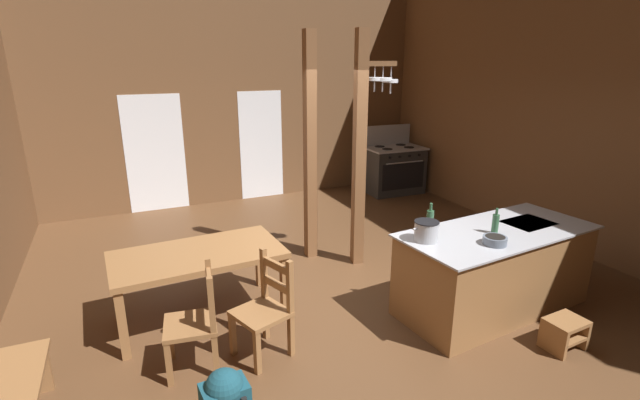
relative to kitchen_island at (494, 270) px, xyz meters
name	(u,v)px	position (x,y,z in m)	size (l,w,h in m)	color
ground_plane	(348,303)	(-1.34, 0.81, -0.50)	(7.86, 9.37, 0.10)	brown
wall_back	(239,76)	(-1.34, 5.16, 1.86)	(7.86, 0.14, 4.62)	brown
wall_right	(595,84)	(2.26, 0.81, 1.86)	(0.14, 9.37, 4.62)	brown
glazed_door_back_left	(155,154)	(-2.93, 5.09, 0.57)	(1.00, 0.01, 2.05)	white
glazed_panel_back_right	(261,145)	(-0.99, 5.09, 0.57)	(0.84, 0.01, 2.05)	white
kitchen_island	(494,270)	(0.00, 0.00, 0.00)	(2.24, 1.15, 0.91)	olive
stove_range	(393,169)	(1.53, 4.31, 0.03)	(1.17, 0.86, 1.32)	#2D2D2D
support_post_with_pot_rack	(362,145)	(-0.75, 1.64, 1.14)	(0.56, 0.25, 2.97)	brown
support_post_center	(310,150)	(-1.25, 2.10, 1.03)	(0.14, 0.14, 2.97)	brown
step_stool	(565,331)	(0.08, -0.85, -0.28)	(0.37, 0.30, 0.30)	olive
dining_table	(198,260)	(-2.93, 1.12, 0.20)	(1.74, 0.98, 0.74)	olive
ladderback_chair_near_window	(266,309)	(-2.49, 0.25, 0.00)	(0.56, 0.56, 0.95)	olive
ladderback_chair_by_post	(196,322)	(-3.10, 0.30, 0.00)	(0.50, 0.50, 0.95)	olive
stockpot_on_counter	(426,231)	(-0.88, 0.08, 0.56)	(0.31, 0.24, 0.20)	#A8AAB2
mixing_bowl_on_counter	(495,240)	(-0.33, -0.27, 0.50)	(0.23, 0.23, 0.08)	slate
bottle_tall_on_counter	(495,223)	(-0.11, -0.05, 0.56)	(0.07, 0.07, 0.27)	#2D5638
bottle_short_on_counter	(430,220)	(-0.69, 0.28, 0.58)	(0.07, 0.07, 0.31)	#2D5638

